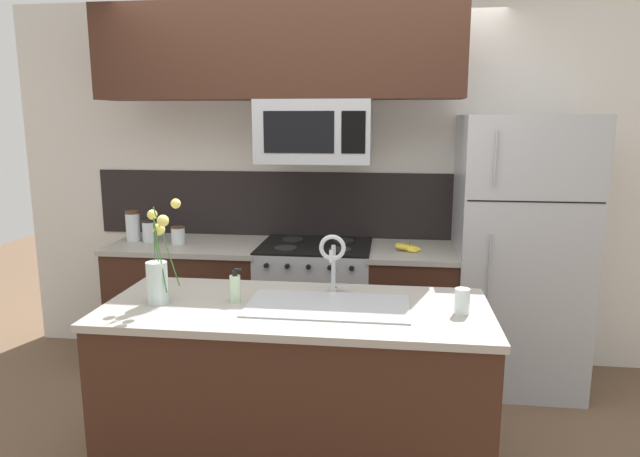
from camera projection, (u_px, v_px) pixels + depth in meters
name	position (u px, v px, depth m)	size (l,w,h in m)	color
ground_plane	(294.00, 439.00, 3.21)	(10.00, 10.00, 0.00)	brown
rear_partition	(363.00, 184.00, 4.17)	(5.20, 0.10, 2.60)	silver
splash_band	(321.00, 205.00, 4.18)	(3.41, 0.01, 0.48)	black
back_counter_left	(192.00, 304.00, 4.11)	(1.07, 0.65, 0.91)	#381E14
back_counter_right	(411.00, 313.00, 3.92)	(0.59, 0.65, 0.91)	#381E14
stove_range	(315.00, 309.00, 4.00)	(0.76, 0.64, 0.93)	#A8AAAF
microwave	(315.00, 131.00, 3.74)	(0.74, 0.40, 0.41)	#A8AAAF
upper_cabinet_band	(277.00, 52.00, 3.65)	(2.37, 0.34, 0.60)	#381E14
refrigerator	(518.00, 253.00, 3.77)	(0.81, 0.74, 1.80)	#A8AAAF
storage_jar_tall	(133.00, 226.00, 4.08)	(0.10, 0.10, 0.22)	silver
storage_jar_medium	(149.00, 231.00, 4.05)	(0.10, 0.10, 0.16)	silver
storage_jar_short	(178.00, 235.00, 3.99)	(0.09, 0.09, 0.12)	silver
banana_bunch	(408.00, 248.00, 3.77)	(0.19, 0.15, 0.08)	yellow
island_counter	(296.00, 394.00, 2.77)	(1.82, 0.77, 0.91)	#381E14
kitchen_sink	(328.00, 320.00, 2.68)	(0.76, 0.41, 0.16)	#ADAFB5
sink_faucet	(333.00, 255.00, 2.82)	(0.14, 0.14, 0.31)	#B7BABF
dish_soap_bottle	(235.00, 288.00, 2.72)	(0.06, 0.05, 0.16)	beige
spare_glass	(462.00, 301.00, 2.56)	(0.07, 0.07, 0.12)	silver
flower_vase	(158.00, 273.00, 2.70)	(0.16, 0.16, 0.49)	silver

